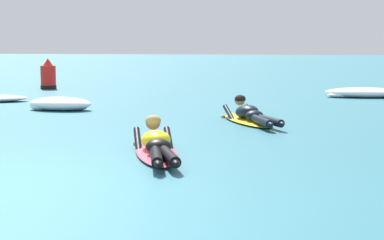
{
  "coord_description": "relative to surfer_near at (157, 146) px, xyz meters",
  "views": [
    {
      "loc": [
        3.12,
        -6.13,
        1.52
      ],
      "look_at": [
        1.53,
        4.38,
        0.21
      ],
      "focal_mm": 59.53,
      "sensor_mm": 36.0,
      "label": 1
    }
  ],
  "objects": [
    {
      "name": "ground_plane",
      "position": [
        -1.4,
        7.9,
        -0.14
      ],
      "size": [
        120.0,
        120.0,
        0.0
      ],
      "primitive_type": "plane",
      "color": "#2D6B7A"
    },
    {
      "name": "surfer_near",
      "position": [
        0.0,
        0.0,
        0.0
      ],
      "size": [
        1.15,
        2.52,
        0.55
      ],
      "color": "#E54C66",
      "rests_on": "ground"
    },
    {
      "name": "surfer_far",
      "position": [
        1.02,
        3.66,
        -0.0
      ],
      "size": [
        1.42,
        2.45,
        0.54
      ],
      "color": "yellow",
      "rests_on": "ground"
    },
    {
      "name": "whitewater_front",
      "position": [
        -3.3,
        5.32,
        -0.0
      ],
      "size": [
        1.59,
        1.06,
        0.3
      ],
      "color": "white",
      "rests_on": "ground"
    },
    {
      "name": "whitewater_mid_left",
      "position": [
        3.8,
        9.69,
        -0.01
      ],
      "size": [
        2.14,
        0.9,
        0.27
      ],
      "color": "white",
      "rests_on": "ground"
    },
    {
      "name": "channel_marker_buoy",
      "position": [
        -5.96,
        11.41,
        0.25
      ],
      "size": [
        0.51,
        0.51,
        0.99
      ],
      "color": "red",
      "rests_on": "ground"
    }
  ]
}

